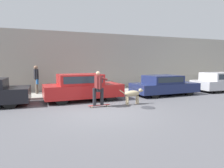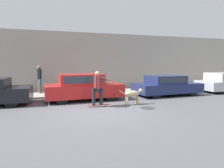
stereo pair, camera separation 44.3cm
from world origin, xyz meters
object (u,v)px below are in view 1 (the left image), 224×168
parked_car_1 (82,87)px  skateboarder (98,87)px  parked_car_3 (221,82)px  parked_car_2 (164,85)px  pedestrian_with_bag (36,78)px  dog (133,94)px

parked_car_1 → skateboarder: (0.33, -1.85, 0.22)m
parked_car_3 → parked_car_1: bearing=-178.3°
parked_car_1 → parked_car_2: 5.09m
pedestrian_with_bag → skateboarder: bearing=108.5°
dog → pedestrian_with_bag: size_ratio=0.72×
parked_car_3 → skateboarder: bearing=-167.2°
parked_car_2 → parked_car_3: (4.75, 0.00, 0.05)m
parked_car_2 → dog: (-3.08, -1.89, -0.09)m
parked_car_1 → parked_car_3: size_ratio=1.01×
parked_car_2 → pedestrian_with_bag: pedestrian_with_bag is taller
parked_car_2 → dog: 3.61m
parked_car_3 → pedestrian_with_bag: bearing=169.6°
parked_car_3 → dog: parked_car_3 is taller
parked_car_1 → parked_car_3: bearing=-1.8°
parked_car_2 → dog: bearing=-150.2°
parked_car_3 → dog: 8.06m
parked_car_2 → pedestrian_with_bag: (-7.34, 2.60, 0.47)m
dog → parked_car_3: bearing=12.0°
dog → parked_car_2: bearing=30.0°
parked_car_1 → parked_car_2: (5.09, 0.00, -0.09)m
parked_car_1 → dog: bearing=-45.0°
parked_car_3 → pedestrian_with_bag: (-12.09, 2.60, 0.42)m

